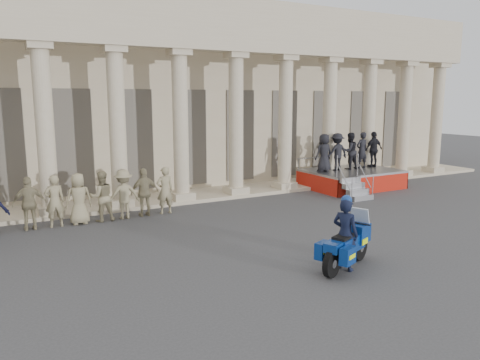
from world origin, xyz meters
name	(u,v)px	position (x,y,z in m)	size (l,w,h in m)	color
ground	(250,266)	(0.00, 0.00, 0.00)	(90.00, 90.00, 0.00)	#38383A
building	(108,95)	(0.00, 14.74, 4.52)	(40.00, 12.50, 9.00)	#BAA98B
reviewing_stand	(349,158)	(9.72, 7.17, 1.48)	(4.41, 4.19, 2.71)	gray
motorcycle	(347,244)	(2.14, -1.31, 0.64)	(2.18, 1.35, 1.48)	black
rider	(345,233)	(2.02, -1.36, 0.97)	(0.68, 0.80, 1.96)	black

